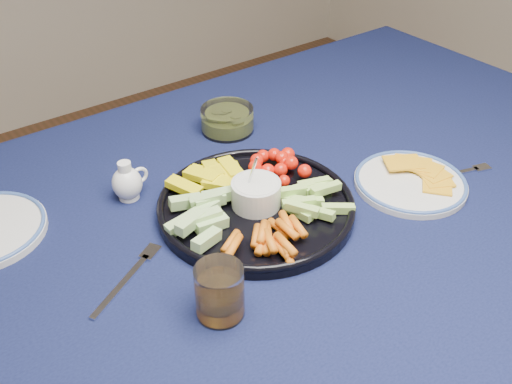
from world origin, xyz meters
TOP-DOWN VIEW (x-y plane):
  - dining_table at (0.00, 0.00)m, footprint 1.67×1.07m
  - crudite_platter at (-0.07, 0.01)m, footprint 0.35×0.35m
  - creamer_pitcher at (-0.23, 0.19)m, footprint 0.07×0.06m
  - pickle_bowl at (0.06, 0.29)m, footprint 0.12×0.12m
  - cheese_plate at (0.22, -0.10)m, footprint 0.21×0.21m
  - juice_tumbler at (-0.25, -0.15)m, footprint 0.07×0.07m
  - fork_left at (-0.32, 0.00)m, footprint 0.16×0.10m
  - fork_right at (0.33, -0.13)m, footprint 0.16×0.06m

SIDE VIEW (x-z plane):
  - dining_table at x=0.00m, z-range 0.29..1.03m
  - fork_right at x=0.33m, z-range 0.75..0.75m
  - fork_left at x=-0.32m, z-range 0.75..0.75m
  - cheese_plate at x=0.22m, z-range 0.74..0.77m
  - crudite_platter at x=-0.07m, z-range 0.71..0.82m
  - pickle_bowl at x=0.06m, z-range 0.74..0.80m
  - creamer_pitcher at x=-0.23m, z-range 0.74..0.82m
  - juice_tumbler at x=-0.25m, z-range 0.74..0.82m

